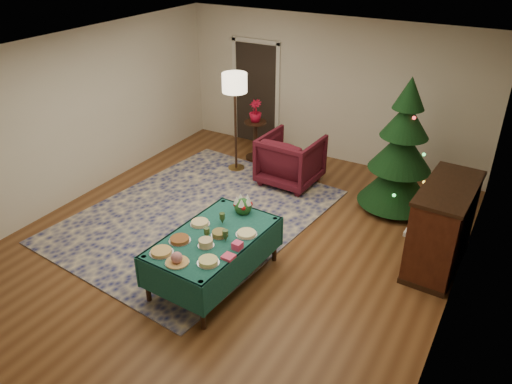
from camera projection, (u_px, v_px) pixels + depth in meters
The scene contains 24 objects.
room_shell at pixel (230, 158), 6.67m from camera, with size 7.00×7.00×7.00m.
doorway at pixel (256, 91), 10.15m from camera, with size 1.08×0.04×2.16m.
rug at pixel (198, 215), 7.95m from camera, with size 3.20×4.20×0.02m, color navy.
buffet_table at pixel (214, 245), 6.29m from camera, with size 1.12×1.80×0.68m.
platter_0 at pixel (161, 252), 5.89m from camera, with size 0.29×0.29×0.04m.
platter_1 at pixel (177, 259), 5.70m from camera, with size 0.28×0.28×0.15m.
platter_2 at pixel (208, 261), 5.72m from camera, with size 0.26×0.26×0.06m.
platter_3 at pixel (180, 240), 6.12m from camera, with size 0.27×0.27×0.05m.
platter_4 at pixel (206, 243), 6.01m from camera, with size 0.20×0.20×0.09m.
platter_5 at pixel (200, 223), 6.45m from camera, with size 0.26×0.26×0.05m.
platter_6 at pixel (220, 234), 6.21m from camera, with size 0.22×0.22×0.07m.
platter_7 at pixel (246, 233), 6.24m from camera, with size 0.27×0.27×0.04m.
goblet_0 at pixel (222, 218), 6.44m from camera, with size 0.07×0.07×0.16m.
goblet_1 at pixel (225, 235), 6.08m from camera, with size 0.07×0.07×0.16m.
goblet_2 at pixel (207, 233), 6.13m from camera, with size 0.07×0.07×0.16m.
napkin_stack at pixel (228, 257), 5.81m from camera, with size 0.14×0.14×0.04m, color #F5446E.
gift_box at pixel (237, 246), 5.96m from camera, with size 0.11×0.11×0.09m, color #F6447B.
centerpiece at pixel (243, 205), 6.67m from camera, with size 0.24×0.25×0.28m.
armchair at pixel (291, 157), 8.74m from camera, with size 0.96×0.90×0.99m, color #4C101C.
floor_lamp at pixel (235, 89), 8.74m from camera, with size 0.44×0.44×1.83m.
side_table at pixel (255, 141), 9.73m from camera, with size 0.43×0.43×0.77m.
potted_plant at pixel (255, 116), 9.48m from camera, with size 0.24×0.43×0.24m, color #B00C28.
christmas_tree at pixel (401, 153), 7.74m from camera, with size 1.53×1.53×2.18m.
piano at pixel (442, 227), 6.57m from camera, with size 0.72×1.42×1.20m.
Camera 1 is at (3.32, -5.10, 4.13)m, focal length 35.00 mm.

